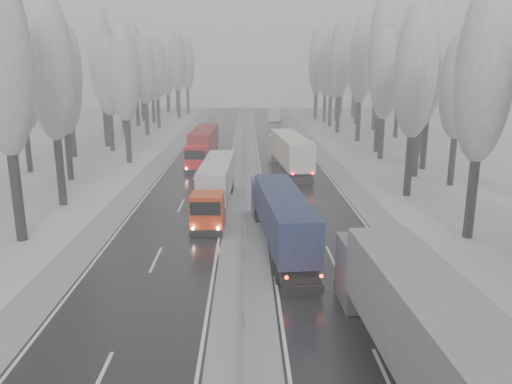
{
  "coord_description": "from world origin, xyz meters",
  "views": [
    {
      "loc": [
        0.14,
        -15.9,
        11.06
      ],
      "look_at": [
        0.87,
        19.73,
        2.2
      ],
      "focal_mm": 35.0,
      "sensor_mm": 36.0,
      "label": 1
    }
  ],
  "objects_px": {
    "truck_cream_box": "(289,150)",
    "truck_red_white": "(216,182)",
    "truck_blue_box": "(281,213)",
    "truck_red_red": "(203,143)",
    "truck_grey_tarp": "(424,329)",
    "box_truck_distant": "(275,113)"
  },
  "relations": [
    {
      "from": "truck_cream_box",
      "to": "box_truck_distant",
      "type": "height_order",
      "value": "truck_cream_box"
    },
    {
      "from": "truck_blue_box",
      "to": "truck_cream_box",
      "type": "relative_size",
      "value": 0.9
    },
    {
      "from": "truck_cream_box",
      "to": "truck_red_white",
      "type": "xyz_separation_m",
      "value": [
        -7.13,
        -14.23,
        -0.28
      ]
    },
    {
      "from": "truck_grey_tarp",
      "to": "truck_cream_box",
      "type": "distance_m",
      "value": 38.65
    },
    {
      "from": "truck_blue_box",
      "to": "box_truck_distant",
      "type": "relative_size",
      "value": 1.71
    },
    {
      "from": "truck_blue_box",
      "to": "truck_red_white",
      "type": "xyz_separation_m",
      "value": [
        -4.6,
        9.4,
        -0.05
      ]
    },
    {
      "from": "truck_grey_tarp",
      "to": "truck_red_red",
      "type": "height_order",
      "value": "truck_grey_tarp"
    },
    {
      "from": "box_truck_distant",
      "to": "truck_red_white",
      "type": "bearing_deg",
      "value": -91.52
    },
    {
      "from": "truck_blue_box",
      "to": "truck_red_white",
      "type": "height_order",
      "value": "truck_blue_box"
    },
    {
      "from": "truck_blue_box",
      "to": "truck_red_white",
      "type": "distance_m",
      "value": 10.47
    },
    {
      "from": "truck_grey_tarp",
      "to": "truck_red_red",
      "type": "bearing_deg",
      "value": 101.82
    },
    {
      "from": "truck_blue_box",
      "to": "box_truck_distant",
      "type": "xyz_separation_m",
      "value": [
        4.24,
        78.52,
        -0.59
      ]
    },
    {
      "from": "box_truck_distant",
      "to": "truck_red_red",
      "type": "relative_size",
      "value": 0.55
    },
    {
      "from": "truck_cream_box",
      "to": "truck_blue_box",
      "type": "bearing_deg",
      "value": -101.12
    },
    {
      "from": "truck_blue_box",
      "to": "truck_red_red",
      "type": "relative_size",
      "value": 0.95
    },
    {
      "from": "truck_grey_tarp",
      "to": "truck_blue_box",
      "type": "bearing_deg",
      "value": 102.12
    },
    {
      "from": "truck_red_white",
      "to": "box_truck_distant",
      "type": "bearing_deg",
      "value": 84.64
    },
    {
      "from": "truck_grey_tarp",
      "to": "box_truck_distant",
      "type": "distance_m",
      "value": 93.53
    },
    {
      "from": "truck_cream_box",
      "to": "truck_red_red",
      "type": "relative_size",
      "value": 1.05
    },
    {
      "from": "truck_grey_tarp",
      "to": "truck_blue_box",
      "type": "relative_size",
      "value": 1.15
    },
    {
      "from": "truck_grey_tarp",
      "to": "truck_red_white",
      "type": "xyz_separation_m",
      "value": [
        -8.45,
        24.4,
        -0.37
      ]
    },
    {
      "from": "truck_blue_box",
      "to": "truck_red_red",
      "type": "distance_m",
      "value": 30.32
    }
  ]
}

